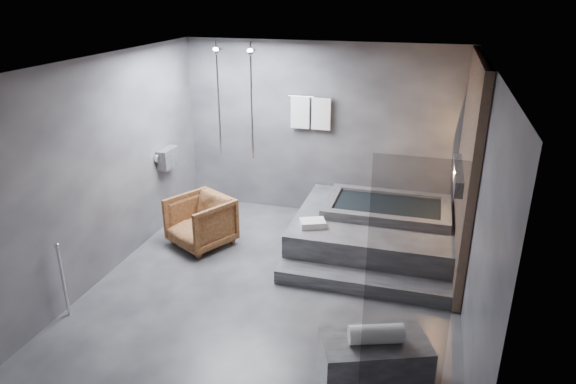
% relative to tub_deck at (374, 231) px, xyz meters
% --- Properties ---
extents(room, '(5.00, 5.04, 2.82)m').
position_rel_tub_deck_xyz_m(room, '(-0.65, -1.21, 1.48)').
color(room, '#29292C').
rests_on(room, ground).
extents(tub_deck, '(2.20, 2.00, 0.50)m').
position_rel_tub_deck_xyz_m(tub_deck, '(0.00, 0.00, 0.00)').
color(tub_deck, '#2E2E30').
rests_on(tub_deck, ground).
extents(tub_step, '(2.20, 0.36, 0.18)m').
position_rel_tub_deck_xyz_m(tub_step, '(0.00, -1.18, -0.16)').
color(tub_step, '#2E2E30').
rests_on(tub_step, ground).
extents(concrete_bench, '(1.14, 0.89, 0.46)m').
position_rel_tub_deck_xyz_m(concrete_bench, '(0.34, -2.74, -0.02)').
color(concrete_bench, '#353538').
rests_on(concrete_bench, ground).
extents(driftwood_chair, '(1.08, 1.09, 0.74)m').
position_rel_tub_deck_xyz_m(driftwood_chair, '(-2.45, -0.61, 0.12)').
color(driftwood_chair, '#3F220F').
rests_on(driftwood_chair, ground).
extents(rolled_towel, '(0.54, 0.34, 0.18)m').
position_rel_tub_deck_xyz_m(rolled_towel, '(0.34, -2.78, 0.30)').
color(rolled_towel, white).
rests_on(rolled_towel, concrete_bench).
extents(deck_towel, '(0.41, 0.36, 0.09)m').
position_rel_tub_deck_xyz_m(deck_towel, '(-0.78, -0.59, 0.29)').
color(deck_towel, silver).
rests_on(deck_towel, tub_deck).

